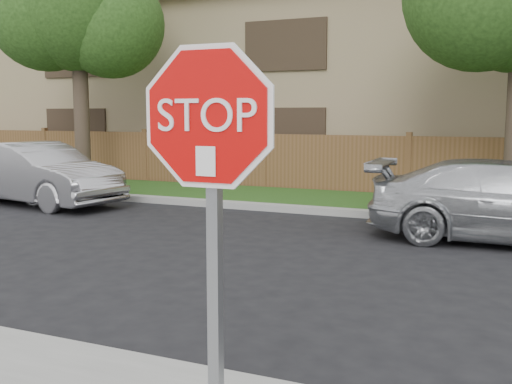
% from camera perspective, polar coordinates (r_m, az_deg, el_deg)
% --- Properties ---
extents(ground, '(90.00, 90.00, 0.00)m').
position_cam_1_polar(ground, '(5.35, -7.71, -16.50)').
color(ground, black).
rests_on(ground, ground).
extents(far_curb, '(70.00, 0.30, 0.15)m').
position_cam_1_polar(far_curb, '(12.74, 11.76, -2.14)').
color(far_curb, gray).
rests_on(far_curb, ground).
extents(grass_strip, '(70.00, 3.00, 0.12)m').
position_cam_1_polar(grass_strip, '(14.34, 13.14, -1.17)').
color(grass_strip, '#1E4714').
rests_on(grass_strip, ground).
extents(fence, '(70.00, 0.12, 1.60)m').
position_cam_1_polar(fence, '(15.82, 14.29, 2.28)').
color(fence, brown).
rests_on(fence, ground).
extents(apartment_building, '(35.20, 9.20, 7.20)m').
position_cam_1_polar(apartment_building, '(21.35, 17.08, 10.80)').
color(apartment_building, '#97855D').
rests_on(apartment_building, ground).
extents(tree_left, '(4.80, 3.90, 7.78)m').
position_cam_1_polar(tree_left, '(18.20, -16.87, 16.82)').
color(tree_left, '#382B21').
rests_on(tree_left, ground).
extents(stop_sign, '(1.01, 0.13, 2.55)m').
position_cam_1_polar(stop_sign, '(3.05, -4.40, 1.12)').
color(stop_sign, gray).
rests_on(stop_sign, sidewalk_near).
extents(sedan_far_left, '(3.86, 1.64, 1.30)m').
position_cam_1_polar(sedan_far_left, '(16.19, -22.07, 1.55)').
color(sedan_far_left, silver).
rests_on(sedan_far_left, ground).
extents(sedan_left, '(4.72, 2.29, 1.49)m').
position_cam_1_polar(sedan_left, '(15.17, -20.05, 1.64)').
color(sedan_left, '#AAAAAE').
rests_on(sedan_left, ground).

